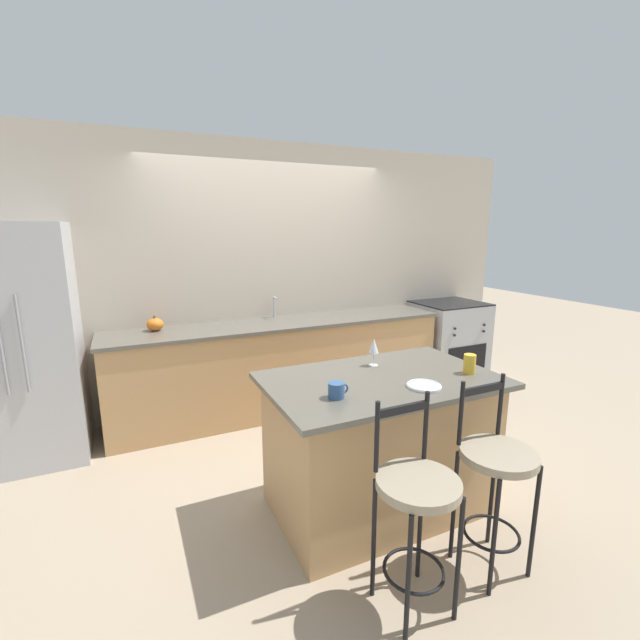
% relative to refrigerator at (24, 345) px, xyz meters
% --- Properties ---
extents(ground_plane, '(18.00, 18.00, 0.00)m').
position_rel_refrigerator_xyz_m(ground_plane, '(2.17, -0.33, -0.95)').
color(ground_plane, tan).
extents(wall_back, '(6.00, 0.07, 2.70)m').
position_rel_refrigerator_xyz_m(wall_back, '(2.17, 0.38, 0.40)').
color(wall_back, beige).
rests_on(wall_back, ground_plane).
extents(back_counter, '(3.38, 0.69, 0.93)m').
position_rel_refrigerator_xyz_m(back_counter, '(2.17, 0.05, -0.48)').
color(back_counter, tan).
rests_on(back_counter, ground_plane).
extents(sink_faucet, '(0.02, 0.13, 0.22)m').
position_rel_refrigerator_xyz_m(sink_faucet, '(2.17, 0.26, 0.12)').
color(sink_faucet, '#ADAFB5').
rests_on(sink_faucet, back_counter).
extents(kitchen_island, '(1.48, 0.93, 0.92)m').
position_rel_refrigerator_xyz_m(kitchen_island, '(2.19, -1.75, -0.48)').
color(kitchen_island, tan).
rests_on(kitchen_island, ground_plane).
extents(refrigerator, '(0.77, 0.75, 1.90)m').
position_rel_refrigerator_xyz_m(refrigerator, '(0.00, 0.00, 0.00)').
color(refrigerator, '#BCBCC1').
rests_on(refrigerator, ground_plane).
extents(oven_range, '(0.78, 0.71, 0.97)m').
position_rel_refrigerator_xyz_m(oven_range, '(4.30, 0.02, -0.46)').
color(oven_range, '#ADAFB5').
rests_on(oven_range, ground_plane).
extents(bar_stool_near, '(0.40, 0.40, 1.06)m').
position_rel_refrigerator_xyz_m(bar_stool_near, '(1.92, -2.49, -0.37)').
color(bar_stool_near, black).
rests_on(bar_stool_near, ground_plane).
extents(bar_stool_far, '(0.40, 0.40, 1.06)m').
position_rel_refrigerator_xyz_m(bar_stool_far, '(2.47, -2.45, -0.37)').
color(bar_stool_far, black).
rests_on(bar_stool_far, ground_plane).
extents(dinner_plate, '(0.21, 0.21, 0.02)m').
position_rel_refrigerator_xyz_m(dinner_plate, '(2.33, -1.99, -0.02)').
color(dinner_plate, white).
rests_on(dinner_plate, kitchen_island).
extents(wine_glass, '(0.07, 0.07, 0.19)m').
position_rel_refrigerator_xyz_m(wine_glass, '(2.28, -1.51, 0.11)').
color(wine_glass, white).
rests_on(wine_glass, kitchen_island).
extents(coffee_mug, '(0.12, 0.09, 0.09)m').
position_rel_refrigerator_xyz_m(coffee_mug, '(1.78, -1.92, 0.02)').
color(coffee_mug, '#335689').
rests_on(coffee_mug, kitchen_island).
extents(tumbler_cup, '(0.08, 0.08, 0.13)m').
position_rel_refrigerator_xyz_m(tumbler_cup, '(2.76, -1.91, 0.03)').
color(tumbler_cup, gold).
rests_on(tumbler_cup, kitchen_island).
extents(pumpkin_decoration, '(0.15, 0.15, 0.14)m').
position_rel_refrigerator_xyz_m(pumpkin_decoration, '(0.98, 0.16, 0.04)').
color(pumpkin_decoration, orange).
rests_on(pumpkin_decoration, back_counter).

